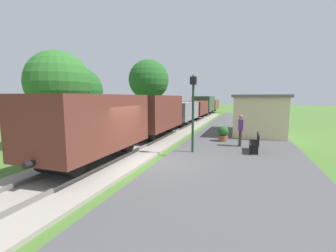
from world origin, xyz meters
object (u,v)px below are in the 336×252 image
(freight_train, at_px, (187,110))
(person_waiting, at_px, (240,129))
(bench_down_platform, at_px, (251,121))
(potted_planter, at_px, (223,133))
(tree_field_distant, at_px, (152,83))
(lamp_post_near, at_px, (193,99))
(tree_field_left, at_px, (149,80))
(station_hut, at_px, (258,114))
(tree_trackside_far, at_px, (79,91))
(tree_trackside_mid, at_px, (58,83))
(bench_near_hut, at_px, (255,142))

(freight_train, height_order, person_waiting, freight_train)
(bench_down_platform, xyz_separation_m, potted_planter, (-1.72, -8.09, 0.00))
(freight_train, relative_size, tree_field_distant, 5.45)
(lamp_post_near, bearing_deg, tree_field_left, 120.64)
(station_hut, bearing_deg, tree_field_left, 148.71)
(potted_planter, relative_size, tree_trackside_far, 0.17)
(potted_planter, bearing_deg, station_hut, 61.88)
(tree_trackside_mid, xyz_separation_m, tree_field_left, (-0.64, 14.35, 1.17))
(bench_down_platform, height_order, tree_field_distant, tree_field_distant)
(bench_near_hut, relative_size, tree_field_distant, 0.21)
(potted_planter, height_order, tree_field_left, tree_field_left)
(person_waiting, xyz_separation_m, potted_planter, (-1.00, 1.17, -0.46))
(lamp_post_near, bearing_deg, person_waiting, 44.76)
(freight_train, distance_m, potted_planter, 10.86)
(person_waiting, height_order, lamp_post_near, lamp_post_near)
(tree_trackside_far, bearing_deg, potted_planter, -11.15)
(station_hut, xyz_separation_m, bench_down_platform, (-0.36, 4.19, -0.93))
(freight_train, relative_size, lamp_post_near, 10.59)
(bench_near_hut, bearing_deg, person_waiting, 123.87)
(station_hut, bearing_deg, person_waiting, -102.08)
(potted_planter, bearing_deg, tree_trackside_mid, -159.46)
(station_hut, xyz_separation_m, potted_planter, (-2.08, -3.90, -0.93))
(station_hut, height_order, person_waiting, station_hut)
(tree_field_left, xyz_separation_m, tree_field_distant, (-2.37, 6.61, 0.05))
(potted_planter, relative_size, lamp_post_near, 0.25)
(lamp_post_near, bearing_deg, freight_train, 105.37)
(station_hut, distance_m, tree_trackside_mid, 13.36)
(bench_down_platform, bearing_deg, station_hut, -85.04)
(potted_planter, xyz_separation_m, tree_trackside_far, (-12.45, 2.45, 2.70))
(freight_train, height_order, lamp_post_near, lamp_post_near)
(bench_near_hut, xyz_separation_m, tree_field_distant, (-13.69, 19.86, 4.18))
(bench_near_hut, height_order, person_waiting, person_waiting)
(bench_near_hut, height_order, tree_field_distant, tree_field_distant)
(tree_trackside_far, height_order, tree_field_distant, tree_field_distant)
(bench_down_platform, relative_size, tree_field_left, 0.21)
(bench_down_platform, distance_m, lamp_post_near, 11.91)
(lamp_post_near, xyz_separation_m, tree_trackside_far, (-11.32, 5.74, 0.62))
(bench_down_platform, bearing_deg, tree_trackside_mid, -133.01)
(tree_trackside_mid, relative_size, tree_field_left, 0.76)
(freight_train, height_order, tree_trackside_far, tree_trackside_far)
(station_hut, distance_m, bench_down_platform, 4.31)
(freight_train, bearing_deg, tree_trackside_far, -136.69)
(bench_down_platform, bearing_deg, potted_planter, -102.01)
(person_waiting, distance_m, lamp_post_near, 3.41)
(potted_planter, bearing_deg, bench_near_hut, -52.61)
(tree_trackside_far, relative_size, tree_field_distant, 0.76)
(tree_trackside_mid, bearing_deg, tree_trackside_far, 121.05)
(freight_train, xyz_separation_m, tree_field_left, (-4.88, 1.25, 3.30))
(bench_near_hut, distance_m, tree_trackside_mid, 11.13)
(freight_train, height_order, bench_down_platform, freight_train)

